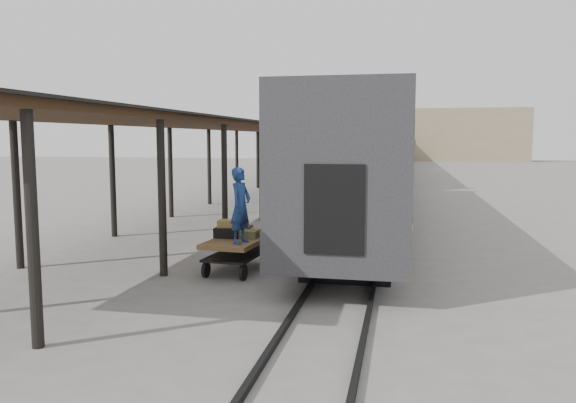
# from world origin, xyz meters

# --- Properties ---
(ground) EXTENTS (160.00, 160.00, 0.00)m
(ground) POSITION_xyz_m (0.00, 0.00, 0.00)
(ground) COLOR slate
(ground) RESTS_ON ground
(train) EXTENTS (3.45, 76.01, 4.01)m
(train) POSITION_xyz_m (3.19, 33.79, 2.69)
(train) COLOR silver
(train) RESTS_ON ground
(canopy) EXTENTS (4.90, 64.30, 4.15)m
(canopy) POSITION_xyz_m (-3.40, 24.00, 4.00)
(canopy) COLOR #422B19
(canopy) RESTS_ON ground
(rails) EXTENTS (1.54, 150.00, 0.12)m
(rails) POSITION_xyz_m (3.20, 34.00, 0.06)
(rails) COLOR black
(rails) RESTS_ON ground
(building_far) EXTENTS (18.00, 10.00, 8.00)m
(building_far) POSITION_xyz_m (14.00, 78.00, 4.00)
(building_far) COLOR tan
(building_far) RESTS_ON ground
(building_left) EXTENTS (12.00, 8.00, 6.00)m
(building_left) POSITION_xyz_m (-10.00, 82.00, 3.00)
(building_left) COLOR tan
(building_left) RESTS_ON ground
(baggage_cart) EXTENTS (1.48, 2.51, 0.86)m
(baggage_cart) POSITION_xyz_m (0.35, -1.08, 0.65)
(baggage_cart) COLOR brown
(baggage_cart) RESTS_ON ground
(suitcase_stack) EXTENTS (1.30, 1.04, 0.46)m
(suitcase_stack) POSITION_xyz_m (0.24, -0.77, 1.03)
(suitcase_stack) COLOR #313133
(suitcase_stack) RESTS_ON baggage_cart
(luggage_tug) EXTENTS (0.95, 1.53, 1.34)m
(luggage_tug) POSITION_xyz_m (-2.75, 21.49, 0.62)
(luggage_tug) COLOR maroon
(luggage_tug) RESTS_ON ground
(porter) EXTENTS (0.61, 0.78, 1.89)m
(porter) POSITION_xyz_m (0.60, -1.73, 1.80)
(porter) COLOR navy
(porter) RESTS_ON baggage_cart
(pedestrian) EXTENTS (0.89, 0.38, 1.51)m
(pedestrian) POSITION_xyz_m (-3.13, 15.82, 0.75)
(pedestrian) COLOR black
(pedestrian) RESTS_ON ground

